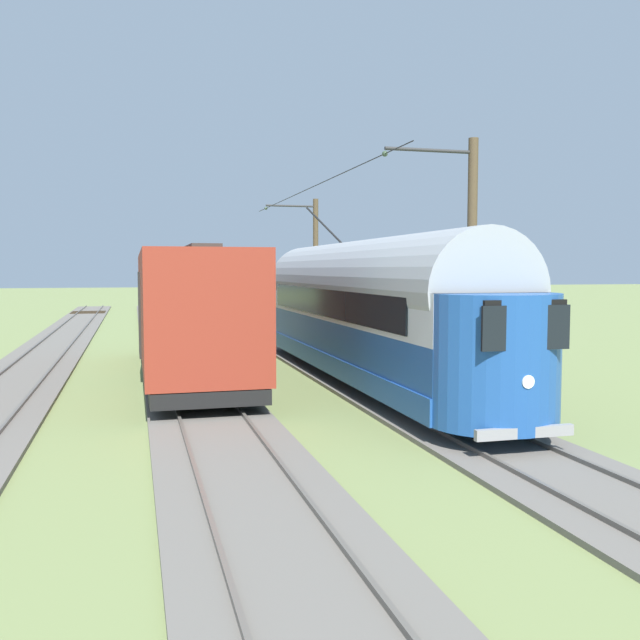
{
  "coord_description": "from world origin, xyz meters",
  "views": [
    {
      "loc": [
        1.64,
        25.57,
        3.44
      ],
      "look_at": [
        -4.2,
        3.82,
        1.79
      ],
      "focal_mm": 39.03,
      "sensor_mm": 36.0,
      "label": 1
    }
  ],
  "objects": [
    {
      "name": "catenary_pole_foreground",
      "position": [
        -7.63,
        -10.17,
        3.73
      ],
      "size": [
        2.88,
        0.28,
        7.13
      ],
      "color": "#4C3D28",
      "rests_on": "ground"
    },
    {
      "name": "ground_plane",
      "position": [
        0.0,
        0.0,
        0.0
      ],
      "size": [
        220.0,
        220.0,
        0.0
      ],
      "primitive_type": "plane",
      "color": "olive"
    },
    {
      "name": "vintage_streetcar",
      "position": [
        -5.06,
        5.73,
        2.27
      ],
      "size": [
        2.65,
        18.18,
        5.71
      ],
      "color": "#1E4C93",
      "rests_on": "ground"
    },
    {
      "name": "track_third_siding",
      "position": [
        5.06,
        -0.31,
        0.05
      ],
      "size": [
        2.8,
        80.0,
        0.18
      ],
      "color": "#666059",
      "rests_on": "ground"
    },
    {
      "name": "boxcar_adjacent",
      "position": [
        0.0,
        3.51,
        2.16
      ],
      "size": [
        2.96,
        13.44,
        3.85
      ],
      "color": "maroon",
      "rests_on": "ground"
    },
    {
      "name": "track_adjacent_siding",
      "position": [
        0.0,
        -0.31,
        0.05
      ],
      "size": [
        2.8,
        80.0,
        0.18
      ],
      "color": "#666059",
      "rests_on": "ground"
    },
    {
      "name": "track_streetcar_siding",
      "position": [
        -5.06,
        -0.31,
        0.05
      ],
      "size": [
        2.8,
        80.0,
        0.18
      ],
      "color": "#666059",
      "rests_on": "ground"
    },
    {
      "name": "catenary_pole_mid_near",
      "position": [
        -7.63,
        7.46,
        3.73
      ],
      "size": [
        2.88,
        0.28,
        7.13
      ],
      "color": "#4C3D28",
      "rests_on": "ground"
    },
    {
      "name": "overhead_wire_run",
      "position": [
        -5.15,
        -2.0,
        6.59
      ],
      "size": [
        2.67,
        21.62,
        0.18
      ],
      "color": "black",
      "rests_on": "ground"
    }
  ]
}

